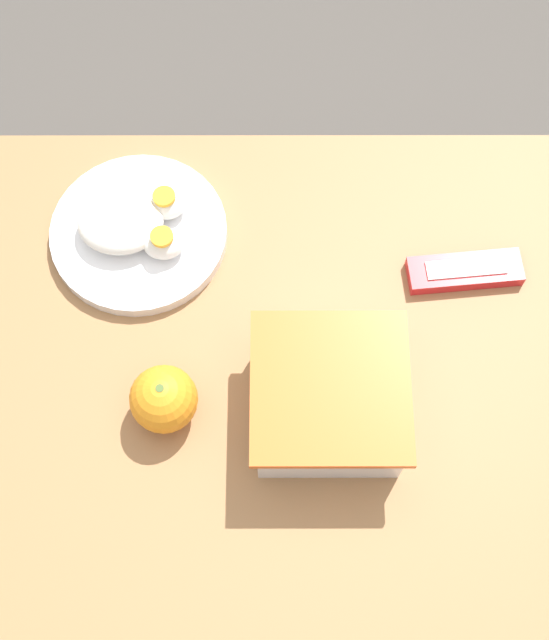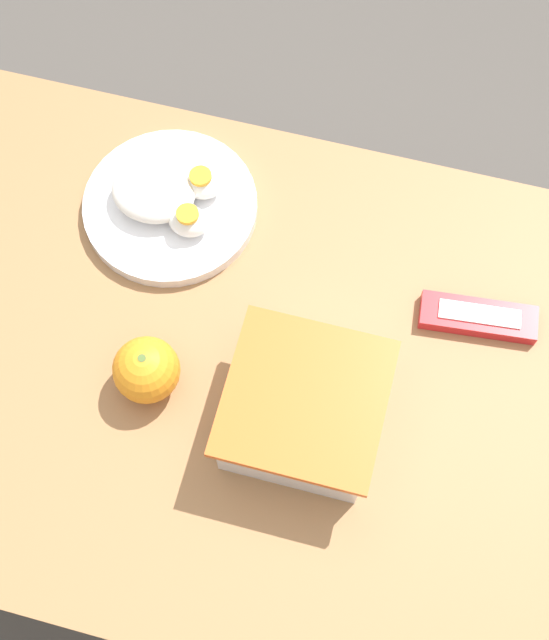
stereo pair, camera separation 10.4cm
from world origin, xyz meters
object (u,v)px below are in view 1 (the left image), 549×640
object	(u,v)px
food_container	(328,400)
candy_bar	(465,271)
orange_fruit	(164,399)
rice_plate	(137,229)

from	to	relation	value
food_container	candy_bar	bearing A→B (deg)	-134.82
orange_fruit	candy_bar	xyz separation A→B (m)	(-0.36, -0.17, -0.03)
candy_bar	orange_fruit	bearing A→B (deg)	25.89
rice_plate	candy_bar	size ratio (longest dim) A/B	1.54
rice_plate	candy_bar	distance (m)	0.41
food_container	rice_plate	bearing A→B (deg)	-44.57
orange_fruit	candy_bar	size ratio (longest dim) A/B	0.54
rice_plate	orange_fruit	bearing A→B (deg)	101.62
orange_fruit	rice_plate	world-z (taller)	orange_fruit
candy_bar	rice_plate	bearing A→B (deg)	-7.49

